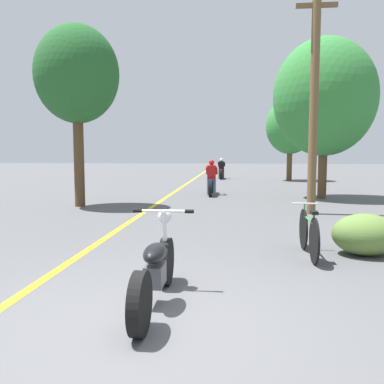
{
  "coord_description": "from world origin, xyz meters",
  "views": [
    {
      "loc": [
        0.85,
        -3.92,
        1.72
      ],
      "look_at": [
        -0.0,
        4.44,
        0.9
      ],
      "focal_mm": 38.0,
      "sensor_mm": 36.0,
      "label": 1
    }
  ],
  "objects_px": {
    "roadside_tree_right_far": "(290,127)",
    "roadside_tree_left": "(77,75)",
    "motorcycle_rider_far": "(221,171)",
    "bicycle_parked": "(309,233)",
    "roadside_tree_right_near": "(325,97)",
    "motorcycle_foreground": "(156,270)",
    "utility_pole": "(314,98)",
    "motorcycle_rider_lead": "(211,182)"
  },
  "relations": [
    {
      "from": "roadside_tree_right_near",
      "to": "bicycle_parked",
      "type": "distance_m",
      "value": 9.64
    },
    {
      "from": "utility_pole",
      "to": "bicycle_parked",
      "type": "bearing_deg",
      "value": -100.95
    },
    {
      "from": "roadside_tree_right_near",
      "to": "bicycle_parked",
      "type": "bearing_deg",
      "value": -103.18
    },
    {
      "from": "roadside_tree_left",
      "to": "motorcycle_rider_far",
      "type": "distance_m",
      "value": 15.11
    },
    {
      "from": "roadside_tree_right_far",
      "to": "motorcycle_rider_far",
      "type": "bearing_deg",
      "value": 163.05
    },
    {
      "from": "motorcycle_rider_lead",
      "to": "motorcycle_rider_far",
      "type": "bearing_deg",
      "value": 89.43
    },
    {
      "from": "bicycle_parked",
      "to": "utility_pole",
      "type": "bearing_deg",
      "value": 79.05
    },
    {
      "from": "bicycle_parked",
      "to": "motorcycle_foreground",
      "type": "bearing_deg",
      "value": -131.34
    },
    {
      "from": "roadside_tree_right_near",
      "to": "roadside_tree_right_far",
      "type": "relative_size",
      "value": 1.19
    },
    {
      "from": "motorcycle_rider_far",
      "to": "bicycle_parked",
      "type": "bearing_deg",
      "value": -84.12
    },
    {
      "from": "motorcycle_rider_lead",
      "to": "roadside_tree_right_near",
      "type": "bearing_deg",
      "value": -11.53
    },
    {
      "from": "bicycle_parked",
      "to": "roadside_tree_right_far",
      "type": "bearing_deg",
      "value": 83.39
    },
    {
      "from": "utility_pole",
      "to": "motorcycle_rider_far",
      "type": "relative_size",
      "value": 3.0
    },
    {
      "from": "roadside_tree_right_near",
      "to": "bicycle_parked",
      "type": "relative_size",
      "value": 3.49
    },
    {
      "from": "bicycle_parked",
      "to": "motorcycle_rider_lead",
      "type": "bearing_deg",
      "value": 102.48
    },
    {
      "from": "motorcycle_rider_lead",
      "to": "utility_pole",
      "type": "bearing_deg",
      "value": -57.81
    },
    {
      "from": "motorcycle_rider_lead",
      "to": "motorcycle_rider_far",
      "type": "relative_size",
      "value": 1.04
    },
    {
      "from": "utility_pole",
      "to": "roadside_tree_right_far",
      "type": "height_order",
      "value": "utility_pole"
    },
    {
      "from": "motorcycle_rider_far",
      "to": "bicycle_parked",
      "type": "distance_m",
      "value": 19.89
    },
    {
      "from": "utility_pole",
      "to": "roadside_tree_right_near",
      "type": "distance_m",
      "value": 4.2
    },
    {
      "from": "roadside_tree_left",
      "to": "bicycle_parked",
      "type": "relative_size",
      "value": 3.35
    },
    {
      "from": "motorcycle_rider_far",
      "to": "roadside_tree_left",
      "type": "bearing_deg",
      "value": -106.23
    },
    {
      "from": "utility_pole",
      "to": "roadside_tree_right_near",
      "type": "bearing_deg",
      "value": 74.21
    },
    {
      "from": "motorcycle_foreground",
      "to": "bicycle_parked",
      "type": "bearing_deg",
      "value": 48.66
    },
    {
      "from": "motorcycle_rider_far",
      "to": "bicycle_parked",
      "type": "height_order",
      "value": "motorcycle_rider_far"
    },
    {
      "from": "motorcycle_foreground",
      "to": "motorcycle_rider_far",
      "type": "distance_m",
      "value": 22.19
    },
    {
      "from": "roadside_tree_left",
      "to": "bicycle_parked",
      "type": "bearing_deg",
      "value": -42.83
    },
    {
      "from": "roadside_tree_right_far",
      "to": "motorcycle_rider_far",
      "type": "distance_m",
      "value": 5.17
    },
    {
      "from": "roadside_tree_right_near",
      "to": "roadside_tree_left",
      "type": "distance_m",
      "value": 8.78
    },
    {
      "from": "roadside_tree_right_near",
      "to": "motorcycle_foreground",
      "type": "xyz_separation_m",
      "value": [
        -4.18,
        -11.2,
        -3.33
      ]
    },
    {
      "from": "motorcycle_rider_far",
      "to": "roadside_tree_right_far",
      "type": "bearing_deg",
      "value": -16.95
    },
    {
      "from": "roadside_tree_left",
      "to": "motorcycle_foreground",
      "type": "relative_size",
      "value": 2.69
    },
    {
      "from": "utility_pole",
      "to": "roadside_tree_left",
      "type": "relative_size",
      "value": 1.1
    },
    {
      "from": "motorcycle_foreground",
      "to": "motorcycle_rider_far",
      "type": "relative_size",
      "value": 1.01
    },
    {
      "from": "motorcycle_rider_lead",
      "to": "bicycle_parked",
      "type": "distance_m",
      "value": 9.89
    },
    {
      "from": "utility_pole",
      "to": "motorcycle_foreground",
      "type": "xyz_separation_m",
      "value": [
        -3.04,
        -7.19,
        -2.81
      ]
    },
    {
      "from": "motorcycle_foreground",
      "to": "roadside_tree_right_far",
      "type": "bearing_deg",
      "value": 78.49
    },
    {
      "from": "roadside_tree_right_far",
      "to": "roadside_tree_left",
      "type": "xyz_separation_m",
      "value": [
        -8.28,
        -12.82,
        0.83
      ]
    },
    {
      "from": "roadside_tree_right_near",
      "to": "roadside_tree_right_far",
      "type": "bearing_deg",
      "value": 89.51
    },
    {
      "from": "roadside_tree_left",
      "to": "roadside_tree_right_far",
      "type": "bearing_deg",
      "value": 57.14
    },
    {
      "from": "motorcycle_foreground",
      "to": "motorcycle_rider_far",
      "type": "bearing_deg",
      "value": 89.8
    },
    {
      "from": "roadside_tree_right_near",
      "to": "motorcycle_rider_lead",
      "type": "relative_size",
      "value": 2.72
    }
  ]
}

